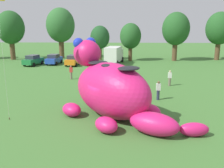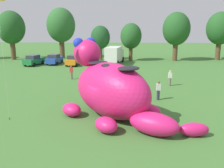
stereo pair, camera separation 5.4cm
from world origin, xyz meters
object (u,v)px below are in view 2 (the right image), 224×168
(spectator_near_inflatable, at_px, (104,72))
(spectator_wandering, at_px, (71,72))
(car_green, at_px, (34,60))
(car_blue, at_px, (54,59))
(spectator_by_cars, at_px, (170,78))
(car_orange, at_px, (74,60))
(spectator_far_side, at_px, (125,82))
(spectator_mid_field, at_px, (158,91))
(giant_inflatable_creature, at_px, (112,89))
(box_truck, at_px, (114,55))

(spectator_near_inflatable, relative_size, spectator_wandering, 1.00)
(car_green, xyz_separation_m, car_blue, (3.15, 1.27, 0.00))
(spectator_near_inflatable, height_order, spectator_by_cars, same)
(car_orange, xyz_separation_m, spectator_wandering, (1.84, -10.82, -0.01))
(spectator_wandering, distance_m, spectator_far_side, 8.20)
(spectator_wandering, bearing_deg, spectator_by_cars, -14.38)
(car_green, distance_m, spectator_mid_field, 26.15)
(spectator_near_inflatable, distance_m, spectator_by_cars, 8.20)
(spectator_by_cars, bearing_deg, spectator_mid_field, -110.53)
(giant_inflatable_creature, relative_size, box_truck, 1.49)
(spectator_near_inflatable, bearing_deg, spectator_wandering, -175.69)
(car_blue, distance_m, box_truck, 10.33)
(spectator_mid_field, distance_m, spectator_far_side, 4.50)
(spectator_by_cars, relative_size, spectator_wandering, 1.00)
(car_blue, xyz_separation_m, box_truck, (10.25, 1.01, 0.74))
(spectator_far_side, bearing_deg, spectator_wandering, 143.55)
(car_orange, relative_size, spectator_near_inflatable, 2.50)
(car_green, xyz_separation_m, box_truck, (13.40, 2.28, 0.74))
(spectator_near_inflatable, height_order, spectator_mid_field, same)
(giant_inflatable_creature, distance_m, spectator_near_inflatable, 13.06)
(box_truck, distance_m, spectator_mid_field, 21.75)
(giant_inflatable_creature, bearing_deg, car_orange, 107.45)
(spectator_mid_field, bearing_deg, box_truck, 102.24)
(box_truck, height_order, spectator_wandering, box_truck)
(box_truck, bearing_deg, spectator_by_cars, -67.35)
(spectator_mid_field, bearing_deg, spectator_near_inflatable, 122.57)
(car_green, distance_m, spectator_wandering, 13.63)
(spectator_by_cars, bearing_deg, car_orange, 134.09)
(spectator_mid_field, relative_size, spectator_by_cars, 1.00)
(car_blue, distance_m, car_orange, 3.70)
(car_blue, bearing_deg, spectator_far_side, -54.50)
(spectator_near_inflatable, bearing_deg, spectator_by_cars, -23.36)
(giant_inflatable_creature, xyz_separation_m, spectator_mid_field, (3.96, 4.28, -1.18))
(car_orange, relative_size, spectator_by_cars, 2.50)
(car_orange, height_order, spectator_wandering, car_orange)
(spectator_wandering, height_order, spectator_far_side, same)
(car_green, xyz_separation_m, spectator_near_inflatable, (12.50, -10.34, -0.01))
(car_blue, bearing_deg, spectator_near_inflatable, -51.15)
(car_blue, distance_m, spectator_far_side, 20.61)
(spectator_by_cars, bearing_deg, box_truck, 112.65)
(car_orange, bearing_deg, car_green, -178.45)
(car_blue, relative_size, box_truck, 0.64)
(car_green, bearing_deg, giant_inflatable_creature, -58.85)
(box_truck, height_order, spectator_near_inflatable, box_truck)
(giant_inflatable_creature, relative_size, spectator_near_inflatable, 5.81)
(giant_inflatable_creature, distance_m, spectator_far_side, 7.90)
(box_truck, relative_size, spectator_wandering, 3.90)
(spectator_by_cars, xyz_separation_m, spectator_far_side, (-4.91, -1.92, 0.00))
(spectator_mid_field, relative_size, spectator_wandering, 1.00)
(box_truck, bearing_deg, giant_inflatable_creature, -88.54)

